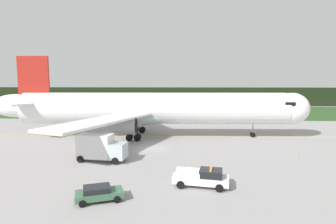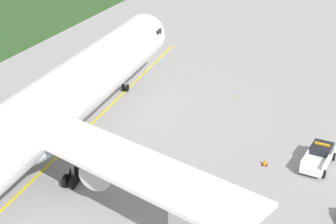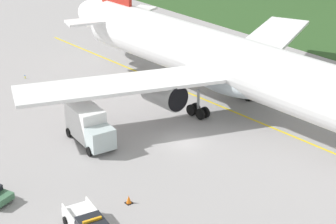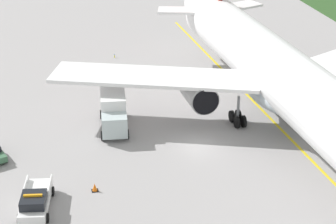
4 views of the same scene
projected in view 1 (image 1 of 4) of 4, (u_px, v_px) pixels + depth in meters
name	position (u px, v px, depth m)	size (l,w,h in m)	color
ground	(151.00, 148.00, 42.30)	(320.00, 320.00, 0.00)	#999696
grass_verge	(169.00, 112.00, 93.43)	(320.00, 40.14, 0.04)	#2C4F23
distant_tree_line	(172.00, 96.00, 119.26)	(288.00, 5.98, 7.68)	black
taxiway_centerline_main	(155.00, 137.00, 51.18)	(77.31, 0.30, 0.01)	yellow
airliner	(152.00, 109.00, 50.61)	(59.16, 43.80, 14.97)	white
ops_pickup_truck	(203.00, 178.00, 26.78)	(5.70, 3.02, 1.94)	white
catering_truck	(100.00, 147.00, 35.37)	(6.51, 3.28, 3.66)	#B4C3C5
staff_car	(99.00, 193.00, 23.62)	(4.42, 3.12, 1.30)	#3C6949
apron_cone	(185.00, 168.00, 31.67)	(0.55, 0.55, 0.69)	black
taxiway_edge_light_east	(298.00, 156.00, 37.10)	(0.12, 0.12, 0.43)	yellow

